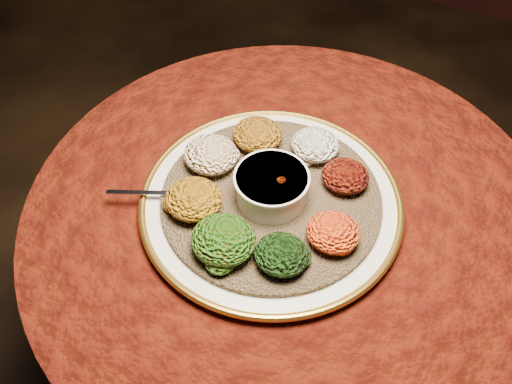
% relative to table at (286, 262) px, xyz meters
% --- Properties ---
extents(table, '(0.96, 0.96, 0.73)m').
position_rel_table_xyz_m(table, '(0.00, 0.00, 0.00)').
color(table, black).
rests_on(table, ground).
extents(platter, '(0.57, 0.57, 0.02)m').
position_rel_table_xyz_m(platter, '(-0.03, -0.01, 0.19)').
color(platter, beige).
rests_on(platter, table).
extents(injera, '(0.51, 0.51, 0.01)m').
position_rel_table_xyz_m(injera, '(-0.03, -0.01, 0.20)').
color(injera, olive).
rests_on(injera, platter).
extents(stew_bowl, '(0.13, 0.13, 0.05)m').
position_rel_table_xyz_m(stew_bowl, '(-0.03, -0.01, 0.24)').
color(stew_bowl, silver).
rests_on(stew_bowl, injera).
extents(spoon, '(0.14, 0.07, 0.01)m').
position_rel_table_xyz_m(spoon, '(-0.19, -0.09, 0.21)').
color(spoon, silver).
rests_on(spoon, injera).
extents(portion_ayib, '(0.09, 0.09, 0.04)m').
position_rel_table_xyz_m(portion_ayib, '(-0.00, 0.12, 0.23)').
color(portion_ayib, white).
rests_on(portion_ayib, injera).
extents(portion_kitfo, '(0.09, 0.08, 0.04)m').
position_rel_table_xyz_m(portion_kitfo, '(0.07, 0.07, 0.23)').
color(portion_kitfo, black).
rests_on(portion_kitfo, injera).
extents(portion_tikil, '(0.09, 0.08, 0.04)m').
position_rel_table_xyz_m(portion_tikil, '(0.10, -0.05, 0.23)').
color(portion_tikil, '#B5750F').
rests_on(portion_tikil, injera).
extents(portion_gomen, '(0.09, 0.08, 0.04)m').
position_rel_table_xyz_m(portion_gomen, '(0.04, -0.13, 0.23)').
color(portion_gomen, black).
rests_on(portion_gomen, injera).
extents(portion_mixveg, '(0.11, 0.10, 0.05)m').
position_rel_table_xyz_m(portion_mixveg, '(-0.06, -0.15, 0.23)').
color(portion_mixveg, '#B0280B').
rests_on(portion_mixveg, injera).
extents(portion_kik, '(0.10, 0.09, 0.05)m').
position_rel_table_xyz_m(portion_kik, '(-0.14, -0.09, 0.23)').
color(portion_kik, '#B4690F').
rests_on(portion_kik, injera).
extents(portion_timatim, '(0.10, 0.10, 0.05)m').
position_rel_table_xyz_m(portion_timatim, '(-0.16, 0.01, 0.23)').
color(portion_timatim, maroon).
rests_on(portion_timatim, injera).
extents(portion_shiro, '(0.09, 0.09, 0.05)m').
position_rel_table_xyz_m(portion_shiro, '(-0.11, 0.10, 0.23)').
color(portion_shiro, '#8E5811').
rests_on(portion_shiro, injera).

